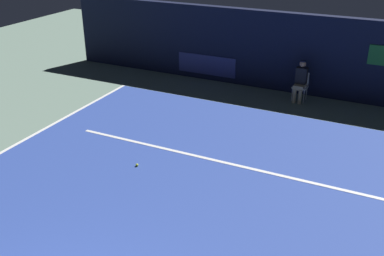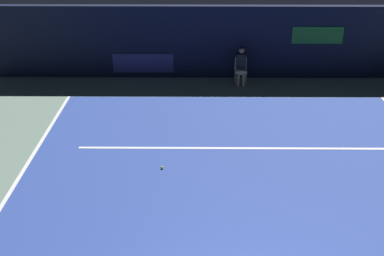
% 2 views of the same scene
% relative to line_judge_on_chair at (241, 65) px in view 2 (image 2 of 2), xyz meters
% --- Properties ---
extents(ground_plane, '(32.50, 32.50, 0.00)m').
position_rel_line_judge_on_chair_xyz_m(ground_plane, '(-0.61, -6.66, -0.69)').
color(ground_plane, slate).
extents(court_surface, '(10.53, 10.79, 0.01)m').
position_rel_line_judge_on_chair_xyz_m(court_surface, '(-0.61, -6.66, -0.68)').
color(court_surface, '#2D479E').
rests_on(court_surface, ground).
extents(line_sideline_right, '(0.10, 10.79, 0.01)m').
position_rel_line_judge_on_chair_xyz_m(line_sideline_right, '(-5.82, -6.66, -0.67)').
color(line_sideline_right, white).
rests_on(line_sideline_right, court_surface).
extents(line_service, '(8.21, 0.10, 0.01)m').
position_rel_line_judge_on_chair_xyz_m(line_service, '(-0.61, -4.77, -0.67)').
color(line_service, white).
rests_on(line_service, court_surface).
extents(back_wall, '(16.55, 0.33, 2.60)m').
position_rel_line_judge_on_chair_xyz_m(back_wall, '(-0.61, 0.77, 0.61)').
color(back_wall, '#141933').
rests_on(back_wall, ground).
extents(line_judge_on_chair, '(0.45, 0.54, 1.32)m').
position_rel_line_judge_on_chair_xyz_m(line_judge_on_chair, '(0.00, 0.00, 0.00)').
color(line_judge_on_chair, white).
rests_on(line_judge_on_chair, ground).
extents(tennis_ball, '(0.07, 0.07, 0.07)m').
position_rel_line_judge_on_chair_xyz_m(tennis_ball, '(-2.41, -5.83, -0.64)').
color(tennis_ball, '#CCE033').
rests_on(tennis_ball, court_surface).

